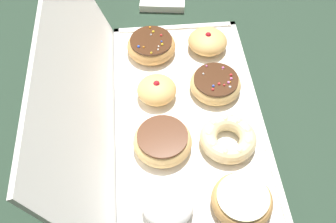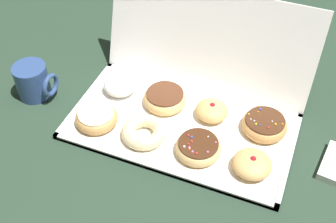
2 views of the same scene
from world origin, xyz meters
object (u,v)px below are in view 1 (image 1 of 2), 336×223
object	(u,v)px
powdered_filled_donut_4	(168,204)
jelly_filled_donut_6	(157,90)
cruller_donut_1	(228,138)
jelly_filled_donut_3	(208,41)
donut_box	(188,118)
sprinkle_donut_7	(151,46)
chocolate_frosted_donut_5	(163,141)
sprinkle_donut_2	(215,84)
glazed_ring_donut_0	(242,200)

from	to	relation	value
powdered_filled_donut_4	jelly_filled_donut_6	xyz separation A→B (m)	(0.26, -0.00, -0.00)
cruller_donut_1	jelly_filled_donut_3	bearing A→B (deg)	-0.21
donut_box	sprinkle_donut_7	distance (m)	0.21
powdered_filled_donut_4	chocolate_frosted_donut_5	xyz separation A→B (m)	(0.13, -0.00, -0.00)
sprinkle_donut_2	cruller_donut_1	bearing A→B (deg)	-179.33
jelly_filled_donut_3	donut_box	bearing A→B (deg)	161.00
cruller_donut_1	powdered_filled_donut_4	bearing A→B (deg)	134.78
jelly_filled_donut_6	sprinkle_donut_7	world-z (taller)	jelly_filled_donut_6
glazed_ring_donut_0	cruller_donut_1	xyz separation A→B (m)	(0.13, 0.00, -0.00)
jelly_filled_donut_3	jelly_filled_donut_6	xyz separation A→B (m)	(-0.14, 0.13, 0.00)
glazed_ring_donut_0	powdered_filled_donut_4	size ratio (longest dim) A/B	1.21
cruller_donut_1	jelly_filled_donut_6	world-z (taller)	jelly_filled_donut_6
donut_box	chocolate_frosted_donut_5	size ratio (longest dim) A/B	4.93
glazed_ring_donut_0	sprinkle_donut_7	world-z (taller)	sprinkle_donut_7
chocolate_frosted_donut_5	jelly_filled_donut_6	distance (m)	0.13
glazed_ring_donut_0	powdered_filled_donut_4	distance (m)	0.13
glazed_ring_donut_0	sprinkle_donut_7	bearing A→B (deg)	18.24
powdered_filled_donut_4	chocolate_frosted_donut_5	size ratio (longest dim) A/B	0.79
donut_box	powdered_filled_donut_4	world-z (taller)	powdered_filled_donut_4
jelly_filled_donut_3	chocolate_frosted_donut_5	xyz separation A→B (m)	(-0.26, 0.13, -0.00)
jelly_filled_donut_3	sprinkle_donut_7	xyz separation A→B (m)	(-0.00, 0.13, -0.00)
jelly_filled_donut_3	chocolate_frosted_donut_5	world-z (taller)	jelly_filled_donut_3
donut_box	jelly_filled_donut_6	world-z (taller)	jelly_filled_donut_6
powdered_filled_donut_4	cruller_donut_1	bearing A→B (deg)	-45.22
cruller_donut_1	sprinkle_donut_2	bearing A→B (deg)	0.67
sprinkle_donut_2	jelly_filled_donut_3	world-z (taller)	jelly_filled_donut_3
glazed_ring_donut_0	chocolate_frosted_donut_5	bearing A→B (deg)	43.50
jelly_filled_donut_3	powdered_filled_donut_4	bearing A→B (deg)	161.93
glazed_ring_donut_0	jelly_filled_donut_3	xyz separation A→B (m)	(0.40, -0.00, 0.00)
cruller_donut_1	chocolate_frosted_donut_5	world-z (taller)	chocolate_frosted_donut_5
jelly_filled_donut_3	sprinkle_donut_7	world-z (taller)	jelly_filled_donut_3
sprinkle_donut_2	sprinkle_donut_7	distance (m)	0.18
donut_box	glazed_ring_donut_0	xyz separation A→B (m)	(-0.20, -0.07, 0.02)
chocolate_frosted_donut_5	glazed_ring_donut_0	bearing A→B (deg)	-136.50
cruller_donut_1	sprinkle_donut_7	xyz separation A→B (m)	(0.27, 0.13, 0.00)
powdered_filled_donut_4	jelly_filled_donut_3	bearing A→B (deg)	-18.07
donut_box	cruller_donut_1	size ratio (longest dim) A/B	5.06
donut_box	chocolate_frosted_donut_5	xyz separation A→B (m)	(-0.07, 0.06, 0.02)
glazed_ring_donut_0	chocolate_frosted_donut_5	size ratio (longest dim) A/B	0.95
sprinkle_donut_7	donut_box	bearing A→B (deg)	-162.23
powdered_filled_donut_4	chocolate_frosted_donut_5	bearing A→B (deg)	-0.74
chocolate_frosted_donut_5	sprinkle_donut_7	size ratio (longest dim) A/B	1.01
cruller_donut_1	sprinkle_donut_7	world-z (taller)	sprinkle_donut_7
glazed_ring_donut_0	sprinkle_donut_2	size ratio (longest dim) A/B	0.99
jelly_filled_donut_3	sprinkle_donut_2	bearing A→B (deg)	178.84
glazed_ring_donut_0	sprinkle_donut_2	xyz separation A→B (m)	(0.27, 0.00, -0.00)
donut_box	cruller_donut_1	bearing A→B (deg)	-136.38
cruller_donut_1	sprinkle_donut_2	xyz separation A→B (m)	(0.14, 0.00, 0.00)
powdered_filled_donut_4	sprinkle_donut_7	bearing A→B (deg)	0.31
donut_box	powdered_filled_donut_4	distance (m)	0.21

